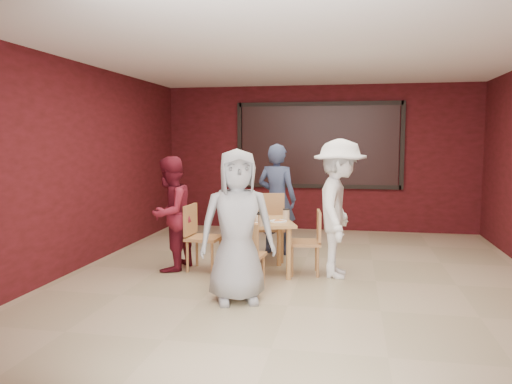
% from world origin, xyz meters
% --- Properties ---
extents(floor, '(7.00, 7.00, 0.00)m').
position_xyz_m(floor, '(0.00, 0.00, 0.00)').
color(floor, tan).
rests_on(floor, ground).
extents(window_blinds, '(3.00, 0.02, 1.50)m').
position_xyz_m(window_blinds, '(0.00, 3.45, 1.65)').
color(window_blinds, black).
extents(dining_table, '(1.12, 1.12, 0.85)m').
position_xyz_m(dining_table, '(-0.56, 0.09, 0.62)').
color(dining_table, tan).
rests_on(dining_table, floor).
extents(chair_front, '(0.43, 0.43, 0.81)m').
position_xyz_m(chair_front, '(-0.56, -0.68, 0.46)').
color(chair_front, '#A97D41').
rests_on(chair_front, floor).
extents(chair_back, '(0.54, 0.54, 0.96)m').
position_xyz_m(chair_back, '(-0.55, 0.92, 0.54)').
color(chair_back, '#A97D41').
rests_on(chair_back, floor).
extents(chair_left, '(0.45, 0.45, 0.89)m').
position_xyz_m(chair_left, '(-1.37, 0.12, 0.50)').
color(chair_left, '#A97D41').
rests_on(chair_left, floor).
extents(chair_right, '(0.45, 0.45, 0.84)m').
position_xyz_m(chair_right, '(0.12, 0.19, 0.47)').
color(chair_right, '#A97D41').
rests_on(chair_right, floor).
extents(diner_front, '(0.94, 0.77, 1.66)m').
position_xyz_m(diner_front, '(-0.56, -1.08, 0.83)').
color(diner_front, '#9C9C9C').
rests_on(diner_front, floor).
extents(diner_back, '(0.70, 0.54, 1.70)m').
position_xyz_m(diner_back, '(-0.49, 1.29, 0.85)').
color(diner_back, '#333D5A').
rests_on(diner_back, floor).
extents(diner_left, '(0.70, 0.83, 1.54)m').
position_xyz_m(diner_left, '(-1.75, 0.05, 0.77)').
color(diner_left, maroon).
rests_on(diner_left, floor).
extents(diner_right, '(0.70, 1.17, 1.77)m').
position_xyz_m(diner_right, '(0.49, 0.15, 0.88)').
color(diner_right, white).
rests_on(diner_right, floor).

